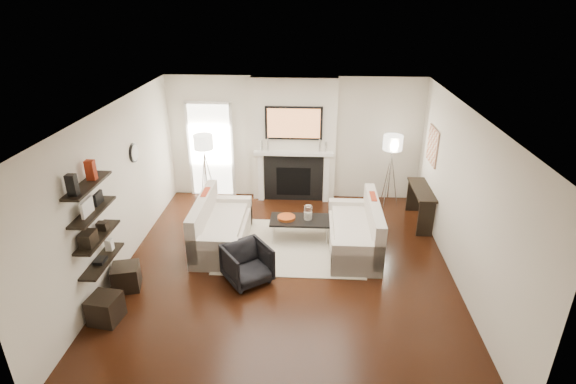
# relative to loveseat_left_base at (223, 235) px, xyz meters

# --- Properties ---
(room_envelope) EXTENTS (6.00, 6.00, 6.00)m
(room_envelope) POSITION_rel_loveseat_left_base_xyz_m (1.20, -0.70, 1.14)
(room_envelope) COLOR black
(room_envelope) RESTS_ON ground
(chimney_breast) EXTENTS (1.80, 0.25, 2.70)m
(chimney_breast) POSITION_rel_loveseat_left_base_xyz_m (1.20, 2.17, 1.14)
(chimney_breast) COLOR silver
(chimney_breast) RESTS_ON floor
(fireplace_surround) EXTENTS (1.30, 0.02, 1.04)m
(fireplace_surround) POSITION_rel_loveseat_left_base_xyz_m (1.20, 2.04, 0.31)
(fireplace_surround) COLOR black
(fireplace_surround) RESTS_ON floor
(firebox) EXTENTS (0.75, 0.02, 0.65)m
(firebox) POSITION_rel_loveseat_left_base_xyz_m (1.20, 2.03, 0.24)
(firebox) COLOR black
(firebox) RESTS_ON floor
(mantel_pilaster_l) EXTENTS (0.12, 0.08, 1.10)m
(mantel_pilaster_l) POSITION_rel_loveseat_left_base_xyz_m (0.48, 2.01, 0.34)
(mantel_pilaster_l) COLOR white
(mantel_pilaster_l) RESTS_ON floor
(mantel_pilaster_r) EXTENTS (0.12, 0.08, 1.10)m
(mantel_pilaster_r) POSITION_rel_loveseat_left_base_xyz_m (1.92, 2.01, 0.34)
(mantel_pilaster_r) COLOR white
(mantel_pilaster_r) RESTS_ON floor
(mantel_shelf) EXTENTS (1.70, 0.18, 0.07)m
(mantel_shelf) POSITION_rel_loveseat_left_base_xyz_m (1.20, 1.99, 0.91)
(mantel_shelf) COLOR white
(mantel_shelf) RESTS_ON chimney_breast
(tv_body) EXTENTS (1.20, 0.06, 0.70)m
(tv_body) POSITION_rel_loveseat_left_base_xyz_m (1.20, 2.01, 1.57)
(tv_body) COLOR black
(tv_body) RESTS_ON chimney_breast
(tv_screen) EXTENTS (1.10, 0.00, 0.62)m
(tv_screen) POSITION_rel_loveseat_left_base_xyz_m (1.20, 1.98, 1.57)
(tv_screen) COLOR #BF723F
(tv_screen) RESTS_ON tv_body
(candlestick_l_tall) EXTENTS (0.04, 0.04, 0.30)m
(candlestick_l_tall) POSITION_rel_loveseat_left_base_xyz_m (0.65, 2.00, 1.09)
(candlestick_l_tall) COLOR silver
(candlestick_l_tall) RESTS_ON mantel_shelf
(candlestick_l_short) EXTENTS (0.04, 0.04, 0.24)m
(candlestick_l_short) POSITION_rel_loveseat_left_base_xyz_m (0.52, 2.00, 1.06)
(candlestick_l_short) COLOR silver
(candlestick_l_short) RESTS_ON mantel_shelf
(candlestick_r_tall) EXTENTS (0.04, 0.04, 0.30)m
(candlestick_r_tall) POSITION_rel_loveseat_left_base_xyz_m (1.75, 2.00, 1.09)
(candlestick_r_tall) COLOR silver
(candlestick_r_tall) RESTS_ON mantel_shelf
(candlestick_r_short) EXTENTS (0.04, 0.04, 0.24)m
(candlestick_r_short) POSITION_rel_loveseat_left_base_xyz_m (1.88, 2.00, 1.06)
(candlestick_r_short) COLOR silver
(candlestick_r_short) RESTS_ON mantel_shelf
(hallway_panel) EXTENTS (0.90, 0.02, 2.10)m
(hallway_panel) POSITION_rel_loveseat_left_base_xyz_m (-0.65, 2.28, 0.84)
(hallway_panel) COLOR white
(hallway_panel) RESTS_ON floor
(door_trim_l) EXTENTS (0.06, 0.06, 2.16)m
(door_trim_l) POSITION_rel_loveseat_left_base_xyz_m (-1.13, 2.26, 0.84)
(door_trim_l) COLOR white
(door_trim_l) RESTS_ON floor
(door_trim_r) EXTENTS (0.06, 0.06, 2.16)m
(door_trim_r) POSITION_rel_loveseat_left_base_xyz_m (-0.17, 2.26, 0.84)
(door_trim_r) COLOR white
(door_trim_r) RESTS_ON floor
(door_trim_top) EXTENTS (1.02, 0.06, 0.06)m
(door_trim_top) POSITION_rel_loveseat_left_base_xyz_m (-0.65, 2.26, 1.92)
(door_trim_top) COLOR white
(door_trim_top) RESTS_ON wall_back
(rug) EXTENTS (2.60, 2.00, 0.01)m
(rug) POSITION_rel_loveseat_left_base_xyz_m (1.24, 0.02, -0.20)
(rug) COLOR #B5A994
(rug) RESTS_ON floor
(loveseat_left_base) EXTENTS (0.85, 1.80, 0.42)m
(loveseat_left_base) POSITION_rel_loveseat_left_base_xyz_m (0.00, 0.00, 0.00)
(loveseat_left_base) COLOR beige
(loveseat_left_base) RESTS_ON floor
(loveseat_left_back) EXTENTS (0.18, 1.80, 0.80)m
(loveseat_left_back) POSITION_rel_loveseat_left_base_xyz_m (-0.33, 0.00, 0.32)
(loveseat_left_back) COLOR beige
(loveseat_left_back) RESTS_ON floor
(loveseat_left_arm_n) EXTENTS (0.85, 0.18, 0.60)m
(loveseat_left_arm_n) POSITION_rel_loveseat_left_base_xyz_m (0.00, -0.81, 0.09)
(loveseat_left_arm_n) COLOR beige
(loveseat_left_arm_n) RESTS_ON floor
(loveseat_left_arm_s) EXTENTS (0.85, 0.18, 0.60)m
(loveseat_left_arm_s) POSITION_rel_loveseat_left_base_xyz_m (0.00, 0.81, 0.09)
(loveseat_left_arm_s) COLOR beige
(loveseat_left_arm_s) RESTS_ON floor
(loveseat_left_cushion) EXTENTS (0.63, 1.44, 0.10)m
(loveseat_left_cushion) POSITION_rel_loveseat_left_base_xyz_m (0.05, 0.00, 0.26)
(loveseat_left_cushion) COLOR beige
(loveseat_left_cushion) RESTS_ON loveseat_left_base
(pillow_left_orange) EXTENTS (0.10, 0.42, 0.42)m
(pillow_left_orange) POSITION_rel_loveseat_left_base_xyz_m (-0.33, 0.30, 0.52)
(pillow_left_orange) COLOR maroon
(pillow_left_orange) RESTS_ON loveseat_left_cushion
(pillow_left_charcoal) EXTENTS (0.10, 0.40, 0.40)m
(pillow_left_charcoal) POSITION_rel_loveseat_left_base_xyz_m (-0.33, -0.30, 0.51)
(pillow_left_charcoal) COLOR black
(pillow_left_charcoal) RESTS_ON loveseat_left_cushion
(loveseat_right_base) EXTENTS (0.85, 1.80, 0.42)m
(loveseat_right_base) POSITION_rel_loveseat_left_base_xyz_m (2.38, -0.02, 0.00)
(loveseat_right_base) COLOR beige
(loveseat_right_base) RESTS_ON floor
(loveseat_right_back) EXTENTS (0.18, 1.80, 0.80)m
(loveseat_right_back) POSITION_rel_loveseat_left_base_xyz_m (2.71, -0.02, 0.32)
(loveseat_right_back) COLOR beige
(loveseat_right_back) RESTS_ON floor
(loveseat_right_arm_n) EXTENTS (0.85, 0.18, 0.60)m
(loveseat_right_arm_n) POSITION_rel_loveseat_left_base_xyz_m (2.38, -0.83, 0.09)
(loveseat_right_arm_n) COLOR beige
(loveseat_right_arm_n) RESTS_ON floor
(loveseat_right_arm_s) EXTENTS (0.85, 0.18, 0.60)m
(loveseat_right_arm_s) POSITION_rel_loveseat_left_base_xyz_m (2.38, 0.79, 0.09)
(loveseat_right_arm_s) COLOR beige
(loveseat_right_arm_s) RESTS_ON floor
(loveseat_right_cushion) EXTENTS (0.63, 1.44, 0.10)m
(loveseat_right_cushion) POSITION_rel_loveseat_left_base_xyz_m (2.33, -0.02, 0.26)
(loveseat_right_cushion) COLOR beige
(loveseat_right_cushion) RESTS_ON loveseat_right_base
(pillow_right_orange) EXTENTS (0.10, 0.42, 0.42)m
(pillow_right_orange) POSITION_rel_loveseat_left_base_xyz_m (2.71, 0.28, 0.52)
(pillow_right_orange) COLOR maroon
(pillow_right_orange) RESTS_ON loveseat_right_cushion
(pillow_right_charcoal) EXTENTS (0.10, 0.40, 0.40)m
(pillow_right_charcoal) POSITION_rel_loveseat_left_base_xyz_m (2.71, -0.32, 0.51)
(pillow_right_charcoal) COLOR black
(pillow_right_charcoal) RESTS_ON loveseat_right_cushion
(coffee_table) EXTENTS (1.10, 0.55, 0.04)m
(coffee_table) POSITION_rel_loveseat_left_base_xyz_m (1.40, 0.30, 0.19)
(coffee_table) COLOR black
(coffee_table) RESTS_ON floor
(coffee_leg_nw) EXTENTS (0.02, 0.02, 0.38)m
(coffee_leg_nw) POSITION_rel_loveseat_left_base_xyz_m (0.90, 0.08, -0.02)
(coffee_leg_nw) COLOR silver
(coffee_leg_nw) RESTS_ON floor
(coffee_leg_ne) EXTENTS (0.02, 0.02, 0.38)m
(coffee_leg_ne) POSITION_rel_loveseat_left_base_xyz_m (1.90, 0.08, -0.02)
(coffee_leg_ne) COLOR silver
(coffee_leg_ne) RESTS_ON floor
(coffee_leg_sw) EXTENTS (0.02, 0.02, 0.38)m
(coffee_leg_sw) POSITION_rel_loveseat_left_base_xyz_m (0.90, 0.52, -0.02)
(coffee_leg_sw) COLOR silver
(coffee_leg_sw) RESTS_ON floor
(coffee_leg_se) EXTENTS (0.02, 0.02, 0.38)m
(coffee_leg_se) POSITION_rel_loveseat_left_base_xyz_m (1.90, 0.52, -0.02)
(coffee_leg_se) COLOR silver
(coffee_leg_se) RESTS_ON floor
(hurricane_glass) EXTENTS (0.15, 0.15, 0.27)m
(hurricane_glass) POSITION_rel_loveseat_left_base_xyz_m (1.55, 0.30, 0.35)
(hurricane_glass) COLOR white
(hurricane_glass) RESTS_ON coffee_table
(hurricane_candle) EXTENTS (0.10, 0.10, 0.15)m
(hurricane_candle) POSITION_rel_loveseat_left_base_xyz_m (1.55, 0.30, 0.29)
(hurricane_candle) COLOR white
(hurricane_candle) RESTS_ON coffee_table
(copper_bowl) EXTENTS (0.33, 0.33, 0.05)m
(copper_bowl) POSITION_rel_loveseat_left_base_xyz_m (1.15, 0.30, 0.24)
(copper_bowl) COLOR #C15620
(copper_bowl) RESTS_ON coffee_table
(armchair) EXTENTS (0.90, 0.89, 0.68)m
(armchair) POSITION_rel_loveseat_left_base_xyz_m (0.61, -1.07, 0.13)
(armchair) COLOR black
(armchair) RESTS_ON floor
(lamp_left_post) EXTENTS (0.02, 0.02, 1.20)m
(lamp_left_post) POSITION_rel_loveseat_left_base_xyz_m (-0.65, 1.65, 0.39)
(lamp_left_post) COLOR silver
(lamp_left_post) RESTS_ON floor
(lamp_left_shade) EXTENTS (0.40, 0.40, 0.30)m
(lamp_left_shade) POSITION_rel_loveseat_left_base_xyz_m (-0.65, 1.65, 1.24)
(lamp_left_shade) COLOR white
(lamp_left_shade) RESTS_ON lamp_left_post
(lamp_left_leg_a) EXTENTS (0.25, 0.02, 1.23)m
(lamp_left_leg_a) POSITION_rel_loveseat_left_base_xyz_m (-0.54, 1.65, 0.39)
(lamp_left_leg_a) COLOR silver
(lamp_left_leg_a) RESTS_ON floor
(lamp_left_leg_b) EXTENTS (0.14, 0.22, 1.23)m
(lamp_left_leg_b) POSITION_rel_loveseat_left_base_xyz_m (-0.70, 1.75, 0.39)
(lamp_left_leg_b) COLOR silver
(lamp_left_leg_b) RESTS_ON floor
(lamp_left_leg_c) EXTENTS (0.14, 0.22, 1.23)m
(lamp_left_leg_c) POSITION_rel_loveseat_left_base_xyz_m (-0.70, 1.56, 0.39)
(lamp_left_leg_c) COLOR silver
(lamp_left_leg_c) RESTS_ON floor
(lamp_right_post) EXTENTS (0.02, 0.02, 1.20)m
(lamp_right_post) POSITION_rel_loveseat_left_base_xyz_m (3.25, 1.83, 0.39)
(lamp_right_post) COLOR silver
(lamp_right_post) RESTS_ON floor
(lamp_right_shade) EXTENTS (0.40, 0.40, 0.30)m
(lamp_right_shade) POSITION_rel_loveseat_left_base_xyz_m (3.25, 1.83, 1.24)
(lamp_right_shade) COLOR white
(lamp_right_shade) RESTS_ON lamp_right_post
(lamp_right_leg_a) EXTENTS (0.25, 0.02, 1.23)m
(lamp_right_leg_a) POSITION_rel_loveseat_left_base_xyz_m (3.36, 1.83, 0.39)
(lamp_right_leg_a) COLOR silver
(lamp_right_leg_a) RESTS_ON floor
(lamp_right_leg_b) EXTENTS (0.14, 0.22, 1.23)m
(lamp_right_leg_b) POSITION_rel_loveseat_left_base_xyz_m (3.20, 1.92, 0.39)
(lamp_right_leg_b) COLOR silver
(lamp_right_leg_b) RESTS_ON floor
(lamp_right_leg_c) EXTENTS (0.14, 0.22, 1.23)m
(lamp_right_leg_c) POSITION_rel_loveseat_left_base_xyz_m (3.20, 1.73, 0.39)
(lamp_right_leg_c) COLOR silver
(lamp_right_leg_c) RESTS_ON floor
(console_top) EXTENTS (0.35, 1.20, 0.04)m
(console_top) POSITION_rel_loveseat_left_base_xyz_m (3.77, 1.10, 0.52)
(console_top) COLOR black
(console_top) RESTS_ON floor
(console_leg_n) EXTENTS (0.30, 0.04, 0.71)m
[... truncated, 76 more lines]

